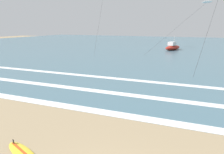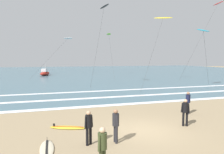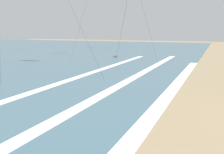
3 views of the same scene
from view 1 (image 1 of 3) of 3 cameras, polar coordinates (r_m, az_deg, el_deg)
ocean_surface at (r=55.90m, az=21.40°, el=6.78°), size 140.00×90.00×0.01m
wave_foam_shoreline at (r=12.17m, az=12.82°, el=-10.63°), size 37.06×0.80×0.01m
wave_foam_mid_break at (r=15.56m, az=16.49°, el=-5.69°), size 50.47×0.78×0.01m
wave_foam_outer_break at (r=19.81m, az=15.86°, el=-1.78°), size 48.20×0.76×0.01m
surfboard_near_water at (r=9.90m, az=-20.96°, el=-16.65°), size 2.17×1.36×0.25m
kite_white_low_near at (r=47.10m, az=21.97°, el=16.47°), size 9.57×11.71×9.00m
offshore_boat at (r=47.37m, az=14.48°, el=7.03°), size 3.01×5.46×2.70m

